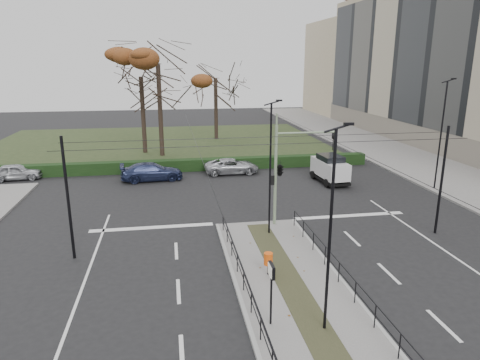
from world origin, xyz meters
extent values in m
plane|color=black|center=(0.00, 0.00, 0.00)|extent=(140.00, 140.00, 0.00)
cube|color=slate|center=(0.00, -2.50, 0.07)|extent=(4.40, 15.00, 0.14)
cube|color=slate|center=(18.00, 22.00, 0.07)|extent=(8.00, 90.00, 0.14)
cube|color=#243118|center=(-6.00, 32.00, 0.05)|extent=(38.00, 26.00, 0.10)
cube|color=black|center=(-6.00, 18.60, 0.50)|extent=(38.00, 1.00, 1.00)
cube|color=tan|center=(28.00, 24.00, 9.00)|extent=(12.00, 52.00, 18.00)
cube|color=#202328|center=(21.95, 24.00, 9.90)|extent=(0.10, 50.96, 14.76)
cylinder|color=black|center=(-2.05, 4.00, 0.59)|extent=(0.04, 0.04, 0.90)
cylinder|color=black|center=(2.05, 4.00, 0.59)|extent=(0.04, 0.04, 0.90)
cylinder|color=black|center=(-2.05, -2.60, 1.04)|extent=(0.04, 13.20, 0.04)
cylinder|color=black|center=(2.05, -2.60, 1.04)|extent=(0.04, 13.20, 0.04)
cylinder|color=black|center=(-9.60, 2.00, 3.00)|extent=(0.14, 0.14, 6.00)
cylinder|color=black|center=(9.60, 2.00, 3.00)|extent=(0.14, 0.14, 6.00)
cylinder|color=black|center=(0.00, 1.00, 5.50)|extent=(20.00, 0.02, 0.02)
cylinder|color=black|center=(0.00, 3.00, 5.50)|extent=(20.00, 0.02, 0.02)
cylinder|color=black|center=(-3.50, -2.00, 5.30)|extent=(0.02, 34.00, 0.02)
cylinder|color=black|center=(3.50, -2.00, 5.30)|extent=(0.02, 34.00, 0.02)
cylinder|color=gray|center=(1.01, 4.50, 3.00)|extent=(0.18, 0.18, 5.72)
cylinder|color=gray|center=(2.77, 4.50, 5.42)|extent=(3.52, 0.11, 0.11)
imported|color=black|center=(4.31, 4.50, 4.87)|extent=(0.18, 0.21, 0.99)
imported|color=black|center=(1.25, 4.50, 3.44)|extent=(0.69, 2.22, 0.88)
cube|color=black|center=(0.81, 4.50, 2.78)|extent=(0.24, 0.18, 0.55)
sphere|color=#FF0C0C|center=(0.70, 4.50, 2.94)|extent=(0.12, 0.12, 0.12)
sphere|color=#0CE533|center=(0.70, 4.50, 2.65)|extent=(0.12, 0.12, 0.12)
cylinder|color=black|center=(-0.75, -1.43, 0.39)|extent=(0.08, 0.08, 0.50)
cylinder|color=#DD4D0D|center=(-0.75, -1.43, 0.88)|extent=(0.40, 0.40, 0.55)
cylinder|color=black|center=(-1.50, -5.06, 1.25)|extent=(0.08, 0.08, 2.21)
cube|color=black|center=(-1.50, -5.06, 2.24)|extent=(0.11, 0.61, 0.47)
cube|color=silver|center=(-1.57, -5.06, 2.24)|extent=(0.02, 0.53, 0.39)
cylinder|color=black|center=(0.31, -5.64, 3.68)|extent=(0.11, 0.11, 7.07)
cube|color=black|center=(0.70, -5.64, 7.35)|extent=(0.31, 0.12, 0.09)
cylinder|color=black|center=(0.38, 3.21, 3.66)|extent=(0.11, 0.11, 7.05)
cube|color=black|center=(0.78, 3.21, 7.32)|extent=(0.31, 0.12, 0.09)
cylinder|color=black|center=(14.50, 9.59, 4.03)|extent=(0.12, 0.12, 7.79)
cube|color=black|center=(14.94, 9.59, 8.08)|extent=(0.34, 0.14, 0.10)
imported|color=#A5A7AD|center=(-17.12, 17.81, 0.66)|extent=(4.00, 1.95, 1.31)
imported|color=#20284C|center=(-6.31, 15.85, 0.71)|extent=(5.05, 2.42, 1.42)
imported|color=#A5A7AD|center=(0.37, 16.97, 0.64)|extent=(4.62, 2.18, 1.28)
cube|color=silver|center=(7.56, 12.90, 1.14)|extent=(1.94, 4.02, 1.27)
cube|color=black|center=(7.56, 12.90, 1.90)|extent=(1.67, 2.26, 0.59)
cube|color=black|center=(7.56, 12.90, 0.30)|extent=(1.98, 4.10, 0.18)
cylinder|color=black|center=(8.48, 11.68, 0.33)|extent=(0.27, 0.67, 0.66)
cylinder|color=black|center=(6.84, 11.55, 0.33)|extent=(0.27, 0.67, 0.66)
cylinder|color=black|center=(8.28, 14.25, 0.33)|extent=(0.27, 0.67, 0.66)
cylinder|color=black|center=(6.64, 14.13, 0.33)|extent=(0.27, 0.67, 0.66)
cylinder|color=black|center=(-5.57, 24.96, 4.57)|extent=(0.44, 0.44, 8.93)
ellipsoid|color=#502E12|center=(-5.57, 24.96, 9.03)|extent=(8.47, 8.47, 5.62)
cylinder|color=black|center=(0.91, 33.70, 3.73)|extent=(0.44, 0.44, 7.26)
cylinder|color=black|center=(-7.34, 26.76, 3.95)|extent=(0.44, 0.44, 7.70)
camera|label=1|loc=(-4.79, -18.09, 9.18)|focal=32.00mm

